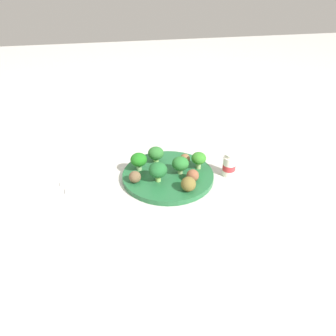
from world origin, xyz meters
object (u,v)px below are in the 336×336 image
(broccoli_floret_back_left, at_px, (158,170))
(yogurt_bottle, at_px, (229,166))
(meatball_back_right, at_px, (188,184))
(fork, at_px, (84,189))
(broccoli_floret_far_rim, at_px, (156,153))
(meatball_back_left, at_px, (193,176))
(broccoli_floret_mid_right, at_px, (180,164))
(meatball_front_left, at_px, (135,177))
(napkin, at_px, (86,186))
(knife, at_px, (83,182))
(broccoli_floret_mid_left, at_px, (139,160))
(meatball_mid_left, at_px, (185,159))
(plate, at_px, (168,176))
(broccoli_floret_near_rim, at_px, (199,159))

(broccoli_floret_back_left, relative_size, yogurt_bottle, 0.83)
(meatball_back_right, height_order, fork, meatball_back_right)
(broccoli_floret_far_rim, distance_m, meatball_back_left, 0.16)
(broccoli_floret_back_left, height_order, broccoli_floret_mid_right, broccoli_floret_back_left)
(broccoli_floret_back_left, height_order, meatball_front_left, broccoli_floret_back_left)
(meatball_back_left, height_order, napkin, meatball_back_left)
(broccoli_floret_back_left, height_order, broccoli_floret_far_rim, broccoli_floret_back_left)
(broccoli_floret_mid_right, bearing_deg, broccoli_floret_back_left, 20.15)
(knife, bearing_deg, yogurt_bottle, 175.36)
(broccoli_floret_mid_left, relative_size, knife, 0.40)
(broccoli_floret_back_left, xyz_separation_m, meatball_mid_left, (-0.10, -0.08, -0.02))
(broccoli_floret_mid_right, xyz_separation_m, yogurt_bottle, (-0.15, 0.01, -0.02))
(broccoli_floret_far_rim, height_order, meatball_front_left, broccoli_floret_far_rim)
(meatball_front_left, distance_m, meatball_back_right, 0.16)
(meatball_back_left, bearing_deg, broccoli_floret_back_left, -10.46)
(plate, distance_m, yogurt_bottle, 0.19)
(plate, relative_size, meatball_back_right, 6.50)
(broccoli_floret_far_rim, bearing_deg, broccoli_floret_back_left, 84.04)
(plate, bearing_deg, yogurt_bottle, 174.22)
(meatball_front_left, relative_size, napkin, 0.21)
(broccoli_floret_far_rim, bearing_deg, knife, 13.93)
(broccoli_floret_mid_right, relative_size, fork, 0.47)
(meatball_back_left, bearing_deg, yogurt_bottle, -165.09)
(broccoli_floret_mid_left, height_order, napkin, broccoli_floret_mid_left)
(yogurt_bottle, bearing_deg, knife, -4.64)
(napkin, xyz_separation_m, knife, (0.01, -0.02, 0.00))
(broccoli_floret_near_rim, xyz_separation_m, napkin, (0.35, 0.01, -0.05))
(broccoli_floret_near_rim, xyz_separation_m, meatball_front_left, (0.20, 0.04, -0.02))
(broccoli_floret_back_left, bearing_deg, fork, -3.88)
(broccoli_floret_mid_left, distance_m, meatball_mid_left, 0.15)
(meatball_mid_left, bearing_deg, yogurt_bottle, 150.76)
(meatball_back_right, relative_size, knife, 0.30)
(meatball_front_left, relative_size, meatball_back_right, 0.83)
(meatball_back_left, relative_size, yogurt_bottle, 0.51)
(broccoli_floret_mid_left, height_order, meatball_back_left, broccoli_floret_mid_left)
(broccoli_floret_back_left, relative_size, meatball_front_left, 1.70)
(broccoli_floret_mid_right, height_order, yogurt_bottle, yogurt_bottle)
(broccoli_floret_mid_right, relative_size, yogurt_bottle, 0.77)
(meatball_back_right, xyz_separation_m, knife, (0.30, -0.11, -0.03))
(meatball_front_left, distance_m, fork, 0.15)
(napkin, xyz_separation_m, yogurt_bottle, (-0.44, 0.02, 0.03))
(broccoli_floret_far_rim, distance_m, napkin, 0.24)
(broccoli_floret_near_rim, xyz_separation_m, broccoli_floret_far_rim, (0.12, -0.06, -0.00))
(broccoli_floret_mid_right, bearing_deg, meatball_back_right, 91.96)
(meatball_front_left, bearing_deg, broccoli_floret_mid_left, -107.19)
(broccoli_floret_far_rim, height_order, broccoli_floret_mid_left, broccoli_floret_mid_left)
(broccoli_floret_far_rim, bearing_deg, broccoli_floret_mid_right, 127.06)
(broccoli_floret_near_rim, distance_m, fork, 0.36)
(meatball_back_left, height_order, fork, meatball_back_left)
(plate, relative_size, knife, 1.93)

